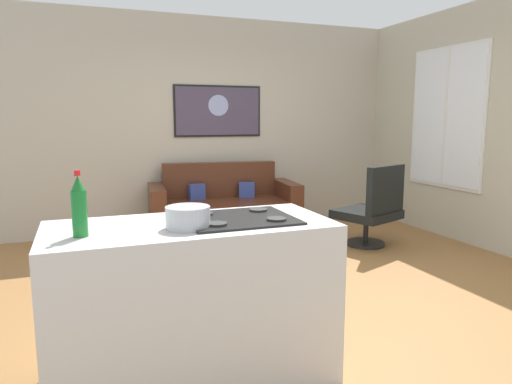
# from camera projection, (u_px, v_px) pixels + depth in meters

# --- Properties ---
(ground) EXTENTS (6.40, 6.40, 0.04)m
(ground) POSITION_uv_depth(u_px,v_px,m) (284.00, 284.00, 4.26)
(ground) COLOR olive
(back_wall) EXTENTS (6.40, 0.05, 2.80)m
(back_wall) POSITION_uv_depth(u_px,v_px,m) (211.00, 125.00, 6.28)
(back_wall) COLOR #BCB29E
(back_wall) RESTS_ON ground
(right_wall) EXTENTS (0.05, 6.40, 2.80)m
(right_wall) POSITION_uv_depth(u_px,v_px,m) (487.00, 126.00, 5.23)
(right_wall) COLOR #BBB69E
(right_wall) RESTS_ON ground
(couch) EXTENTS (1.92, 0.99, 0.91)m
(couch) POSITION_uv_depth(u_px,v_px,m) (224.00, 211.00, 5.96)
(couch) COLOR #4D2516
(couch) RESTS_ON ground
(coffee_table) EXTENTS (0.90, 0.51, 0.43)m
(coffee_table) POSITION_uv_depth(u_px,v_px,m) (253.00, 221.00, 5.01)
(coffee_table) COLOR silver
(coffee_table) RESTS_ON ground
(armchair) EXTENTS (0.82, 0.81, 0.96)m
(armchair) POSITION_uv_depth(u_px,v_px,m) (373.00, 209.00, 5.38)
(armchair) COLOR black
(armchair) RESTS_ON ground
(kitchen_counter) EXTENTS (1.54, 0.70, 0.94)m
(kitchen_counter) POSITION_uv_depth(u_px,v_px,m) (193.00, 303.00, 2.61)
(kitchen_counter) COLOR silver
(kitchen_counter) RESTS_ON ground
(soda_bottle) EXTENTS (0.07, 0.07, 0.32)m
(soda_bottle) POSITION_uv_depth(u_px,v_px,m) (79.00, 207.00, 2.23)
(soda_bottle) COLOR #1A732B
(soda_bottle) RESTS_ON kitchen_counter
(mixing_bowl) EXTENTS (0.23, 0.23, 0.12)m
(mixing_bowl) POSITION_uv_depth(u_px,v_px,m) (188.00, 218.00, 2.42)
(mixing_bowl) COLOR silver
(mixing_bowl) RESTS_ON kitchen_counter
(wall_painting) EXTENTS (1.20, 0.03, 0.68)m
(wall_painting) POSITION_uv_depth(u_px,v_px,m) (218.00, 111.00, 6.24)
(wall_painting) COLOR black
(window) EXTENTS (0.03, 1.23, 1.73)m
(window) POSITION_uv_depth(u_px,v_px,m) (446.00, 118.00, 5.76)
(window) COLOR silver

